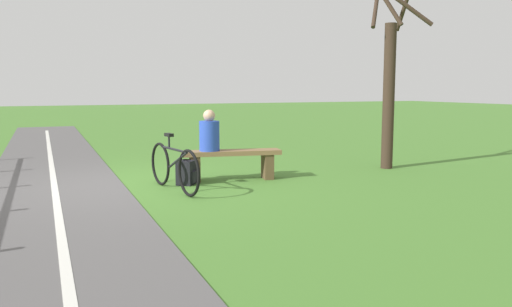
{
  "coord_description": "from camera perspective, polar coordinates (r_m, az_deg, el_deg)",
  "views": [
    {
      "loc": [
        1.36,
        8.55,
        1.6
      ],
      "look_at": [
        -1.28,
        2.57,
        0.77
      ],
      "focal_mm": 36.56,
      "sensor_mm": 36.0,
      "label": 1
    }
  ],
  "objects": [
    {
      "name": "backpack",
      "position": [
        8.71,
        -7.54,
        -2.08
      ],
      "size": [
        0.41,
        0.42,
        0.4
      ],
      "rotation": [
        0.0,
        0.0,
        0.88
      ],
      "color": "black",
      "rests_on": "ground_plane"
    },
    {
      "name": "bicycle",
      "position": [
        8.18,
        -8.99,
        -1.46
      ],
      "size": [
        0.32,
        1.77,
        0.88
      ],
      "rotation": [
        0.0,
        0.0,
        1.72
      ],
      "color": "black",
      "rests_on": "ground_plane"
    },
    {
      "name": "bench",
      "position": [
        9.02,
        -2.68,
        -0.68
      ],
      "size": [
        1.75,
        0.69,
        0.52
      ],
      "rotation": [
        0.0,
        0.0,
        -0.2
      ],
      "color": "brown",
      "rests_on": "ground_plane"
    },
    {
      "name": "paved_path",
      "position": [
        4.83,
        -20.01,
        -12.47
      ],
      "size": [
        3.06,
        36.04,
        0.02
      ],
      "primitive_type": "cube",
      "rotation": [
        0.0,
        0.0,
        -0.03
      ],
      "color": "#565454",
      "rests_on": "ground_plane"
    },
    {
      "name": "path_centre_line",
      "position": [
        4.82,
        -20.02,
        -12.36
      ],
      "size": [
        0.94,
        31.99,
        0.0
      ],
      "primitive_type": "cube",
      "rotation": [
        0.0,
        0.0,
        -0.03
      ],
      "color": "silver",
      "rests_on": "paved_path"
    },
    {
      "name": "tree_by_path",
      "position": [
        10.53,
        14.36,
        7.71
      ],
      "size": [
        1.21,
        1.31,
        3.9
      ],
      "color": "#38281E",
      "rests_on": "ground_plane"
    },
    {
      "name": "person_seated",
      "position": [
        8.91,
        -5.13,
        2.19
      ],
      "size": [
        0.4,
        0.4,
        0.7
      ],
      "rotation": [
        0.0,
        0.0,
        -0.2
      ],
      "color": "#2847B7",
      "rests_on": "bench"
    },
    {
      "name": "ground_plane",
      "position": [
        8.8,
        -14.55,
        -3.45
      ],
      "size": [
        80.0,
        80.0,
        0.0
      ],
      "primitive_type": "plane",
      "color": "#477A2D"
    }
  ]
}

